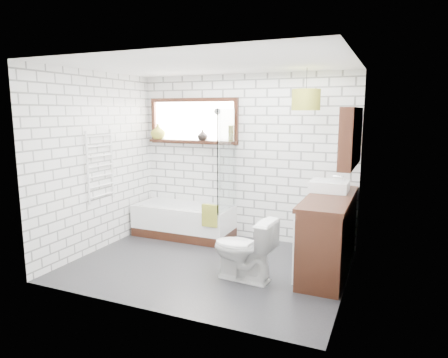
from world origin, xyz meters
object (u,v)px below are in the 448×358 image
at_px(basin, 329,186).
at_px(toilet, 244,249).
at_px(bathtub, 184,220).
at_px(pendant, 306,100).
at_px(vanity, 329,233).

distance_m(basin, toilet, 1.41).
bearing_deg(bathtub, pendant, -4.00).
relative_size(basin, pendant, 1.29).
bearing_deg(vanity, toilet, -140.91).
distance_m(bathtub, basin, 2.39).
distance_m(bathtub, vanity, 2.38).
bearing_deg(vanity, bathtub, 168.00).
bearing_deg(toilet, vanity, 133.64).
relative_size(basin, toilet, 0.63).
distance_m(vanity, pendant, 1.72).
xyz_separation_m(bathtub, vanity, (2.31, -0.49, 0.22)).
xyz_separation_m(vanity, basin, (-0.06, 0.28, 0.54)).
relative_size(toilet, pendant, 2.06).
height_order(bathtub, toilet, toilet).
bearing_deg(bathtub, vanity, -12.00).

